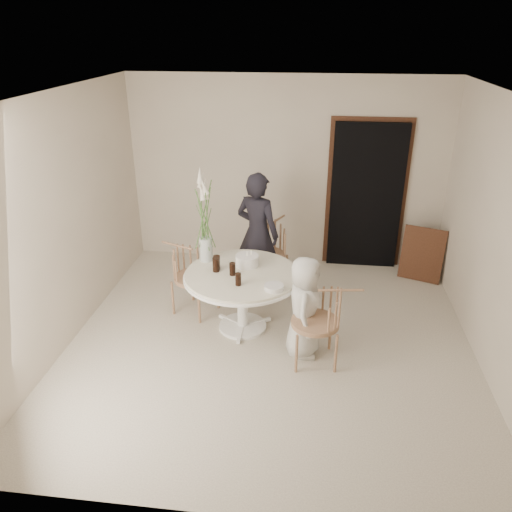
# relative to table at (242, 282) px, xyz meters

# --- Properties ---
(ground) EXTENTS (4.50, 4.50, 0.00)m
(ground) POSITION_rel_table_xyz_m (0.35, -0.25, -0.62)
(ground) COLOR beige
(ground) RESTS_ON ground
(room_shell) EXTENTS (4.50, 4.50, 4.50)m
(room_shell) POSITION_rel_table_xyz_m (0.35, -0.25, 1.00)
(room_shell) COLOR white
(room_shell) RESTS_ON ground
(doorway) EXTENTS (1.00, 0.10, 2.10)m
(doorway) POSITION_rel_table_xyz_m (1.50, 1.94, 0.43)
(doorway) COLOR black
(doorway) RESTS_ON ground
(door_trim) EXTENTS (1.12, 0.03, 2.22)m
(door_trim) POSITION_rel_table_xyz_m (1.50, 1.98, 0.49)
(door_trim) COLOR #542C1D
(door_trim) RESTS_ON ground
(table) EXTENTS (1.33, 1.33, 0.73)m
(table) POSITION_rel_table_xyz_m (0.00, 0.00, 0.00)
(table) COLOR white
(table) RESTS_ON ground
(picture_frame) EXTENTS (0.59, 0.36, 0.76)m
(picture_frame) POSITION_rel_table_xyz_m (2.30, 1.55, -0.24)
(picture_frame) COLOR #542C1D
(picture_frame) RESTS_ON ground
(chair_far) EXTENTS (0.66, 0.68, 0.93)m
(chair_far) POSITION_rel_table_xyz_m (0.22, 1.09, -0.01)
(chair_far) COLOR #A97C5B
(chair_far) RESTS_ON ground
(chair_right) EXTENTS (0.56, 0.53, 0.88)m
(chair_right) POSITION_rel_table_xyz_m (0.97, -0.52, -0.05)
(chair_right) COLOR #A97C5B
(chair_right) RESTS_ON ground
(chair_left) EXTENTS (0.63, 0.61, 0.87)m
(chair_left) POSITION_rel_table_xyz_m (-0.75, 0.35, -0.05)
(chair_left) COLOR #A97C5B
(chair_left) RESTS_ON ground
(girl) EXTENTS (0.70, 0.59, 1.63)m
(girl) POSITION_rel_table_xyz_m (0.06, 0.97, 0.20)
(girl) COLOR black
(girl) RESTS_ON ground
(boy) EXTENTS (0.37, 0.57, 1.15)m
(boy) POSITION_rel_table_xyz_m (0.72, -0.41, -0.04)
(boy) COLOR silver
(boy) RESTS_ON ground
(birthday_cake) EXTENTS (0.27, 0.27, 0.18)m
(birthday_cake) POSITION_rel_table_xyz_m (0.03, 0.20, 0.18)
(birthday_cake) COLOR white
(birthday_cake) RESTS_ON table
(cola_tumbler_a) EXTENTS (0.09, 0.09, 0.15)m
(cola_tumbler_a) POSITION_rel_table_xyz_m (-0.10, -0.06, 0.19)
(cola_tumbler_a) COLOR black
(cola_tumbler_a) RESTS_ON table
(cola_tumbler_b) EXTENTS (0.07, 0.07, 0.14)m
(cola_tumbler_b) POSITION_rel_table_xyz_m (0.00, -0.29, 0.18)
(cola_tumbler_b) COLOR black
(cola_tumbler_b) RESTS_ON table
(cola_tumbler_c) EXTENTS (0.09, 0.09, 0.17)m
(cola_tumbler_c) POSITION_rel_table_xyz_m (-0.30, 0.00, 0.20)
(cola_tumbler_c) COLOR black
(cola_tumbler_c) RESTS_ON table
(cola_tumbler_d) EXTENTS (0.09, 0.09, 0.17)m
(cola_tumbler_d) POSITION_rel_table_xyz_m (-0.30, 0.06, 0.20)
(cola_tumbler_d) COLOR black
(cola_tumbler_d) RESTS_ON table
(plate_stack) EXTENTS (0.25, 0.25, 0.05)m
(plate_stack) POSITION_rel_table_xyz_m (0.39, -0.34, 0.14)
(plate_stack) COLOR silver
(plate_stack) RESTS_ON table
(flower_vase) EXTENTS (0.15, 0.15, 1.13)m
(flower_vase) POSITION_rel_table_xyz_m (-0.47, 0.28, 0.62)
(flower_vase) COLOR silver
(flower_vase) RESTS_ON table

